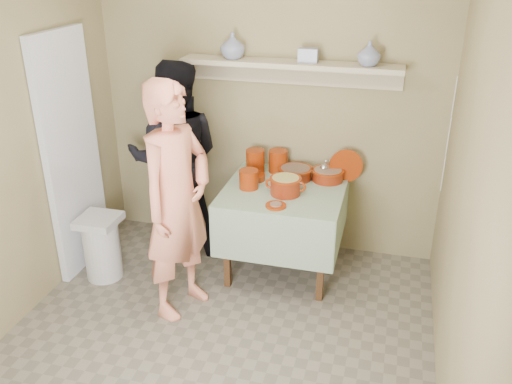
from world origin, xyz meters
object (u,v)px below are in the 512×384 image
(person_cook, at_px, (177,202))
(person_helper, at_px, (175,159))
(cazuela_rice, at_px, (285,184))
(trash_bin, at_px, (102,247))
(serving_table, at_px, (284,201))

(person_cook, distance_m, person_helper, 0.93)
(cazuela_rice, bearing_deg, person_helper, 166.77)
(person_cook, xyz_separation_m, person_helper, (-0.37, 0.85, -0.03))
(cazuela_rice, xyz_separation_m, trash_bin, (-1.46, -0.40, -0.56))
(person_cook, distance_m, trash_bin, 1.02)
(cazuela_rice, distance_m, trash_bin, 1.62)
(person_cook, relative_size, trash_bin, 3.18)
(person_helper, bearing_deg, cazuela_rice, 152.73)
(person_cook, height_order, person_helper, person_cook)
(cazuela_rice, height_order, trash_bin, cazuela_rice)
(serving_table, bearing_deg, person_helper, 172.33)
(person_helper, relative_size, serving_table, 1.78)
(serving_table, bearing_deg, cazuela_rice, -74.51)
(person_helper, height_order, cazuela_rice, person_helper)
(serving_table, bearing_deg, trash_bin, -160.46)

